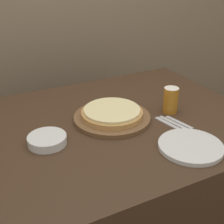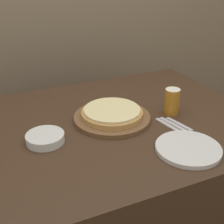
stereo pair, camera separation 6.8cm
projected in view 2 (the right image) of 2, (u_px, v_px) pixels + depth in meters
name	position (u px, v px, depth m)	size (l,w,h in m)	color
dining_table	(116.00, 182.00, 1.62)	(1.31, 1.04, 0.73)	#3D2819
pizza_on_board	(112.00, 115.00, 1.45)	(0.36, 0.36, 0.06)	brown
beer_glass	(172.00, 100.00, 1.49)	(0.07, 0.07, 0.13)	#B7701E
dinner_plate	(188.00, 149.00, 1.22)	(0.26, 0.26, 0.02)	silver
side_bowl	(45.00, 138.00, 1.28)	(0.16, 0.16, 0.04)	silver
fork	(170.00, 126.00, 1.40)	(0.05, 0.18, 0.00)	silver
dinner_knife	(175.00, 125.00, 1.41)	(0.05, 0.18, 0.00)	silver
spoon	(179.00, 124.00, 1.42)	(0.05, 0.15, 0.00)	silver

